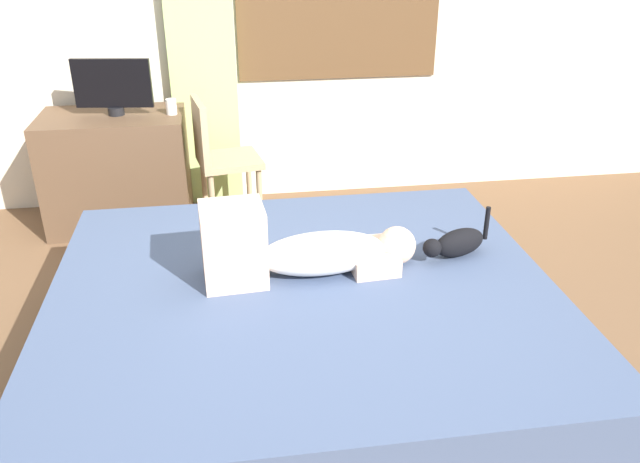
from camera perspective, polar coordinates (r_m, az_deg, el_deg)
The scene contains 9 objects.
ground_plane at distance 2.87m, azimuth 1.28°, elevation -14.40°, with size 16.00×16.00×0.00m, color brown.
bed at distance 2.85m, azimuth -1.40°, elevation -8.87°, with size 2.18×1.94×0.46m.
person_lying at distance 2.76m, azimuth -1.77°, elevation -1.60°, with size 0.94×0.32×0.34m.
cat at distance 2.99m, azimuth 11.98°, elevation -0.99°, with size 0.34×0.19×0.21m.
desk at distance 4.44m, azimuth -17.45°, elevation 5.20°, with size 0.90×0.56×0.74m.
tv_monitor at distance 4.28m, azimuth -17.88°, elevation 12.15°, with size 0.48×0.10×0.35m.
cup at distance 4.23m, azimuth -13.03°, elevation 10.72°, with size 0.07×0.07×0.10m, color white.
chair_by_desk at distance 4.16m, azimuth -9.02°, elevation 6.75°, with size 0.44×0.44×0.86m.
curtain_left at distance 4.45m, azimuth -10.59°, elevation 16.90°, with size 0.44×0.06×2.37m, color #ADCC75.
Camera 1 is at (-0.39, -2.15, 1.86)m, focal length 36.14 mm.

